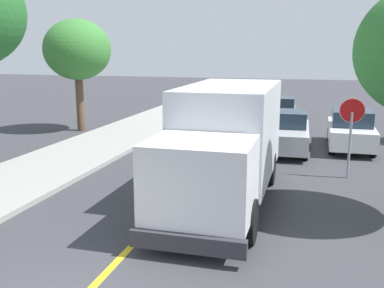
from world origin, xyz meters
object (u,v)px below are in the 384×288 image
object	(u,v)px
parked_car_mid	(279,114)
parked_car_near	(286,132)
street_tree_down_block	(77,50)
parked_van_across	(351,130)
box_truck	(226,140)
stop_sign	(351,123)

from	to	relation	value
parked_car_mid	parked_car_near	bearing A→B (deg)	-82.00
parked_car_near	street_tree_down_block	bearing A→B (deg)	169.48
parked_car_mid	parked_van_across	xyz separation A→B (m)	(3.39, -4.30, 0.00)
box_truck	parked_car_mid	xyz separation A→B (m)	(0.44, 12.37, -0.97)
box_truck	stop_sign	world-z (taller)	box_truck
parked_car_near	stop_sign	size ratio (longest dim) A/B	1.68
street_tree_down_block	parked_car_near	bearing A→B (deg)	-10.52
box_truck	stop_sign	xyz separation A→B (m)	(3.47, 3.36, 0.09)
box_truck	parked_car_near	xyz separation A→B (m)	(1.22, 6.87, -0.97)
box_truck	parked_car_mid	distance (m)	12.42
box_truck	parked_van_across	world-z (taller)	box_truck
box_truck	stop_sign	bearing A→B (deg)	44.06
parked_car_near	parked_van_across	xyz separation A→B (m)	(2.62, 1.21, 0.00)
parked_car_near	parked_car_mid	distance (m)	5.56
parked_car_mid	stop_sign	bearing A→B (deg)	-71.43
box_truck	stop_sign	size ratio (longest dim) A/B	2.71
box_truck	parked_car_near	bearing A→B (deg)	79.95
parked_car_near	parked_car_mid	bearing A→B (deg)	98.00
box_truck	parked_van_across	size ratio (longest dim) A/B	1.63
parked_van_across	parked_car_near	bearing A→B (deg)	-155.27
parked_van_across	stop_sign	xyz separation A→B (m)	(-0.37, -4.72, 1.06)
parked_van_across	street_tree_down_block	world-z (taller)	street_tree_down_block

